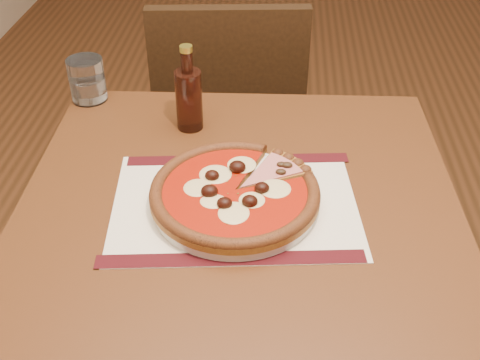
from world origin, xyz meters
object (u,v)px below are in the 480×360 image
Objects in this scene: bottle at (189,97)px; water_glass at (87,80)px; chair_far at (229,117)px; table at (239,241)px; plate at (235,200)px; pizza at (235,192)px.

water_glass is at bearing 157.34° from bottle.
bottle is (-0.04, -0.45, 0.32)m from chair_far.
table is 0.53m from water_glass.
plate reaches higher than table.
plate is at bearing -112.97° from table.
chair_far reaches higher than water_glass.
chair_far is 0.54m from water_glass.
bottle is (-0.12, 0.26, 0.04)m from pizza.
pizza is 1.62× the size of bottle.
chair_far reaches higher than plate.
plate is 0.52m from water_glass.
table is 0.32m from bottle.
water_glass reaches higher than pizza.
pizza is (0.08, -0.71, 0.28)m from chair_far.
chair_far is at bearing 96.76° from table.
plate is at bearing -44.71° from water_glass.
table is at bearing -42.94° from water_glass.
pizza is at bearing -113.39° from table.
chair_far is at bearing 50.11° from water_glass.
water_glass is at bearing 137.06° from table.
bottle reaches higher than chair_far.
chair_far is 8.93× the size of water_glass.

